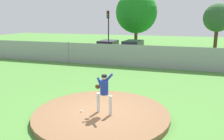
% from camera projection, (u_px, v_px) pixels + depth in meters
% --- Properties ---
extents(ground_plane, '(80.00, 80.00, 0.00)m').
position_uv_depth(ground_plane, '(133.00, 80.00, 14.90)').
color(ground_plane, '#4C8438').
extents(asphalt_strip, '(44.00, 7.00, 0.01)m').
position_uv_depth(asphalt_strip, '(152.00, 58.00, 22.78)').
color(asphalt_strip, '#2B2B2D').
rests_on(asphalt_strip, ground_plane).
extents(pitchers_mound, '(5.52, 5.52, 0.20)m').
position_uv_depth(pitchers_mound, '(101.00, 114.00, 9.31)').
color(pitchers_mound, brown).
rests_on(pitchers_mound, ground_plane).
extents(pitcher_youth, '(0.80, 0.32, 1.69)m').
position_uv_depth(pitcher_youth, '(104.00, 90.00, 8.91)').
color(pitcher_youth, silver).
rests_on(pitcher_youth, pitchers_mound).
extents(baseball, '(0.07, 0.07, 0.07)m').
position_uv_depth(baseball, '(81.00, 111.00, 9.23)').
color(baseball, white).
rests_on(baseball, pitchers_mound).
extents(chainlink_fence, '(34.44, 0.07, 1.93)m').
position_uv_depth(chainlink_fence, '(144.00, 56.00, 18.41)').
color(chainlink_fence, gray).
rests_on(chainlink_fence, ground_plane).
extents(parked_car_silver, '(2.07, 4.65, 1.79)m').
position_uv_depth(parked_car_silver, '(133.00, 50.00, 22.70)').
color(parked_car_silver, '#B7BABF').
rests_on(parked_car_silver, ground_plane).
extents(parked_car_burgundy, '(1.91, 4.19, 1.70)m').
position_uv_depth(parked_car_burgundy, '(108.00, 49.00, 23.76)').
color(parked_car_burgundy, maroon).
rests_on(parked_car_burgundy, ground_plane).
extents(traffic_cone_orange, '(0.40, 0.40, 0.55)m').
position_uv_depth(traffic_cone_orange, '(205.00, 57.00, 21.88)').
color(traffic_cone_orange, orange).
rests_on(traffic_cone_orange, asphalt_strip).
extents(traffic_light_near, '(0.28, 0.46, 4.85)m').
position_uv_depth(traffic_light_near, '(108.00, 23.00, 28.12)').
color(traffic_light_near, black).
rests_on(traffic_light_near, ground_plane).
extents(tree_leaning_west, '(5.63, 5.63, 7.54)m').
position_uv_depth(tree_leaning_west, '(136.00, 13.00, 30.95)').
color(tree_leaning_west, '#4C331E').
rests_on(tree_leaning_west, ground_plane).
extents(tree_bushy_near, '(3.63, 3.63, 5.85)m').
position_uv_depth(tree_bushy_near, '(218.00, 18.00, 29.25)').
color(tree_bushy_near, '#4C331E').
rests_on(tree_bushy_near, ground_plane).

